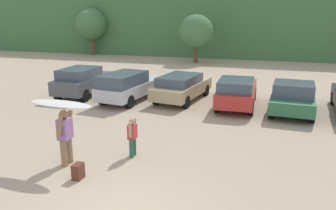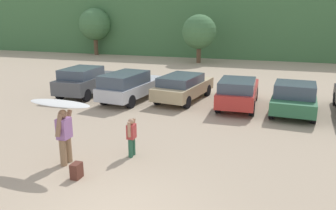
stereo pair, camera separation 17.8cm
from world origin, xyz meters
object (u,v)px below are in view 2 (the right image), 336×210
parked_car_silver (130,85)px  person_adult (64,134)px  parked_car_red (238,91)px  person_child (131,135)px  surfboard_white (59,103)px  parked_car_dark_gray (85,80)px  parked_car_tan (183,86)px  backpack_dropped (77,171)px  parked_car_forest_green (294,98)px

parked_car_silver → person_adult: 7.89m
parked_car_red → person_child: 7.53m
person_adult → surfboard_white: bearing=-8.5°
parked_car_dark_gray → surfboard_white: surfboard_white is taller
parked_car_tan → person_child: 7.53m
parked_car_tan → person_adult: size_ratio=2.66×
parked_car_red → surfboard_white: (-4.35, -8.21, 1.13)m
parked_car_dark_gray → person_child: parked_car_dark_gray is taller
parked_car_red → surfboard_white: size_ratio=2.11×
parked_car_red → person_adult: bearing=151.6°
person_adult → backpack_dropped: 1.35m
person_child → surfboard_white: size_ratio=0.59×
person_child → parked_car_tan: bearing=-87.9°
parked_car_tan → parked_car_forest_green: bearing=-89.8°
parked_car_dark_gray → parked_car_forest_green: size_ratio=1.00×
parked_car_silver → person_adult: size_ratio=2.79×
parked_car_tan → surfboard_white: size_ratio=2.12×
parked_car_forest_green → backpack_dropped: bearing=148.8°
parked_car_dark_gray → parked_car_silver: parked_car_dark_gray is taller
parked_car_tan → parked_car_forest_green: size_ratio=1.13×
parked_car_dark_gray → surfboard_white: (4.13, -8.11, 1.07)m
parked_car_silver → surfboard_white: bearing=-164.3°
parked_car_dark_gray → person_adult: person_adult is taller
parked_car_tan → backpack_dropped: bearing=-174.7°
parked_car_tan → person_adult: 8.78m
parked_car_dark_gray → parked_car_red: size_ratio=0.89×
parked_car_forest_green → person_adult: size_ratio=2.36×
parked_car_forest_green → surfboard_white: size_ratio=1.88×
parked_car_forest_green → person_adult: bearing=142.7°
parked_car_dark_gray → person_child: size_ratio=3.21×
parked_car_tan → parked_car_red: bearing=-90.3°
person_child → person_adult: bearing=33.5°
parked_car_red → person_child: parked_car_red is taller
parked_car_dark_gray → backpack_dropped: (5.06, -8.87, -0.62)m
parked_car_silver → person_child: 7.28m
parked_car_forest_green → parked_car_silver: bearing=94.3°
person_child → backpack_dropped: bearing=64.9°
person_child → parked_car_silver: bearing=-66.4°
parked_car_dark_gray → parked_car_silver: bearing=-97.3°
parked_car_silver → parked_car_tan: parked_car_silver is taller
parked_car_red → person_adult: size_ratio=2.64×
parked_car_forest_green → person_adult: (-6.83, -7.89, 0.23)m
parked_car_red → surfboard_white: surfboard_white is taller
parked_car_silver → surfboard_white: 7.93m
parked_car_dark_gray → parked_car_red: parked_car_dark_gray is taller
backpack_dropped → person_adult: bearing=138.2°
parked_car_dark_gray → parked_car_red: (8.48, 0.10, -0.06)m
backpack_dropped → person_child: bearing=65.6°
parked_car_red → parked_car_dark_gray: bearing=89.7°
backpack_dropped → surfboard_white: bearing=140.8°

